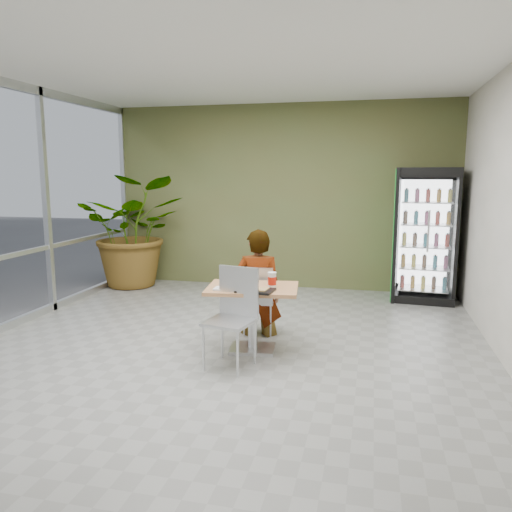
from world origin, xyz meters
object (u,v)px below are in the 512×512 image
object	(u,v)px
cafeteria_tray	(255,290)
chair_far	(258,295)
chair_near	(234,308)
soda_cup	(272,280)
seated_woman	(258,294)
potted_plant	(135,231)
dining_table	(253,305)
beverage_fridge	(425,235)

from	to	relation	value
cafeteria_tray	chair_far	bearing A→B (deg)	100.98
chair_near	soda_cup	xyz separation A→B (m)	(0.31, 0.45, 0.23)
seated_woman	chair_near	bearing A→B (deg)	83.16
chair_far	potted_plant	size ratio (longest dim) A/B	0.44
chair_far	seated_woman	size ratio (longest dim) A/B	0.54
dining_table	seated_woman	world-z (taller)	seated_woman
chair_far	chair_near	world-z (taller)	chair_near
soda_cup	potted_plant	bearing A→B (deg)	137.72
potted_plant	chair_near	bearing A→B (deg)	-49.66
dining_table	chair_near	distance (m)	0.45
seated_woman	cafeteria_tray	bearing A→B (deg)	95.11
beverage_fridge	cafeteria_tray	bearing A→B (deg)	-118.58
cafeteria_tray	beverage_fridge	world-z (taller)	beverage_fridge
potted_plant	cafeteria_tray	bearing A→B (deg)	-45.87
seated_woman	potted_plant	xyz separation A→B (m)	(-2.77, 2.20, 0.47)
chair_near	soda_cup	world-z (taller)	chair_near
chair_near	beverage_fridge	bearing A→B (deg)	68.51
soda_cup	potted_plant	xyz separation A→B (m)	(-3.07, 2.79, 0.16)
chair_near	beverage_fridge	xyz separation A→B (m)	(2.20, 3.31, 0.44)
soda_cup	chair_far	bearing A→B (deg)	117.60
chair_far	beverage_fridge	bearing A→B (deg)	-139.34
potted_plant	beverage_fridge	bearing A→B (deg)	0.74
cafeteria_tray	beverage_fridge	bearing A→B (deg)	56.76
chair_near	cafeteria_tray	xyz separation A→B (m)	(0.18, 0.22, 0.15)
chair_near	cafeteria_tray	size ratio (longest dim) A/B	2.66
seated_woman	cafeteria_tray	xyz separation A→B (m)	(0.16, -0.83, 0.24)
chair_far	soda_cup	xyz separation A→B (m)	(0.29, -0.55, 0.32)
chair_far	soda_cup	world-z (taller)	soda_cup
chair_far	cafeteria_tray	world-z (taller)	chair_far
chair_near	beverage_fridge	size ratio (longest dim) A/B	0.50
beverage_fridge	dining_table	bearing A→B (deg)	-121.60
dining_table	beverage_fridge	bearing A→B (deg)	53.74
chair_near	potted_plant	world-z (taller)	potted_plant
dining_table	soda_cup	size ratio (longest dim) A/B	6.29
chair_near	seated_woman	world-z (taller)	seated_woman
beverage_fridge	potted_plant	size ratio (longest dim) A/B	1.06
beverage_fridge	seated_woman	bearing A→B (deg)	-129.36
cafeteria_tray	seated_woman	bearing A→B (deg)	101.08
seated_woman	beverage_fridge	size ratio (longest dim) A/B	0.78
chair_far	seated_woman	xyz separation A→B (m)	(-0.01, 0.04, 0.00)
soda_cup	cafeteria_tray	world-z (taller)	soda_cup
soda_cup	beverage_fridge	world-z (taller)	beverage_fridge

